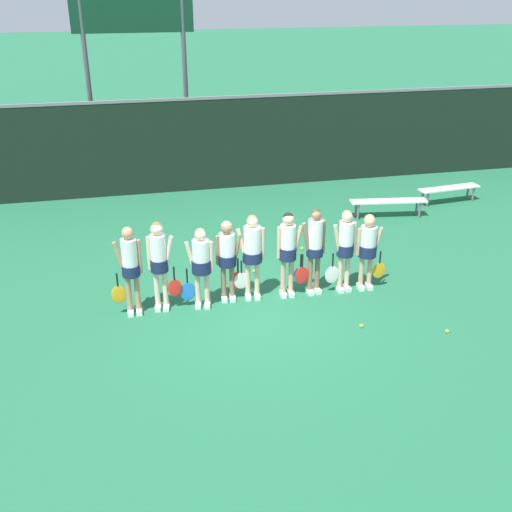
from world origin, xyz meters
The scene contains 19 objects.
ground_plane centered at (0.00, 0.00, 0.00)m, with size 140.00×140.00×0.00m, color #216642.
fence_windscreen centered at (0.00, 7.00, 1.39)m, with size 60.00×0.08×2.76m.
scoreboard centered at (-1.69, 8.62, 4.75)m, with size 3.51×0.15×6.12m.
bench_courtside centered at (4.45, 3.62, 0.41)m, with size 2.07×0.64×0.47m.
bench_far centered at (6.60, 4.29, 0.39)m, with size 1.87×0.55×0.45m.
player_0 centered at (-2.39, -0.05, 1.04)m, with size 0.62×0.34×1.76m.
player_1 centered at (-1.85, 0.00, 1.07)m, with size 0.60×0.34×1.80m.
player_2 centered at (-1.08, -0.07, 0.95)m, with size 0.66×0.37×1.62m.
player_3 centered at (-0.54, 0.08, 0.99)m, with size 0.64×0.35×1.67m.
player_4 centered at (-0.06, 0.05, 1.05)m, with size 0.66×0.39×1.76m.
player_5 centered at (0.65, 0.00, 1.05)m, with size 0.63×0.34×1.77m.
player_6 centered at (1.19, -0.01, 1.05)m, with size 0.62×0.33×1.80m.
player_7 centered at (1.81, -0.05, 1.02)m, with size 0.62×0.34×1.73m.
player_8 centered at (2.30, -0.07, 0.96)m, with size 0.65×0.37×1.62m.
tennis_ball_0 centered at (0.89, 0.52, 0.04)m, with size 0.07×0.07×0.07m, color #CCE033.
tennis_ball_1 centered at (1.65, -1.51, 0.03)m, with size 0.07×0.07×0.07m, color #CCE033.
tennis_ball_2 centered at (1.59, 2.05, 0.04)m, with size 0.07×0.07×0.07m, color #CCE033.
tennis_ball_3 centered at (3.09, -2.03, 0.03)m, with size 0.07×0.07×0.07m, color #CCE033.
tennis_ball_4 centered at (0.22, 1.14, 0.03)m, with size 0.07×0.07×0.07m, color #CCE033.
Camera 1 is at (-2.33, -10.25, 5.82)m, focal length 42.00 mm.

